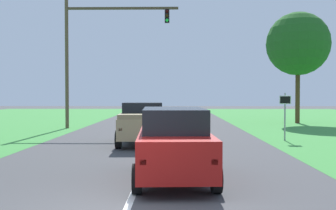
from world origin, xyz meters
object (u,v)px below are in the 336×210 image
Objects in this scene: pickup_truck_lead at (143,123)px; oak_tree_right at (298,44)px; keep_moving_sign at (285,110)px; red_suv_near at (174,143)px; traffic_light at (94,44)px.

oak_tree_right reaches higher than pickup_truck_lead.
red_suv_near is at bearing -120.51° from keep_moving_sign.
pickup_truck_lead is 19.00m from oak_tree_right.
red_suv_near is 0.99× the size of pickup_truck_lead.
keep_moving_sign reaches higher than red_suv_near.
keep_moving_sign is (5.63, 9.56, 0.52)m from red_suv_near.
red_suv_near is 7.98m from pickup_truck_lead.
keep_moving_sign is at bearing 59.49° from red_suv_near.
pickup_truck_lead is at bearing -129.02° from oak_tree_right.
traffic_light reaches higher than pickup_truck_lead.
red_suv_near is 0.53× the size of oak_tree_right.
keep_moving_sign is (7.09, 1.72, 0.55)m from pickup_truck_lead.
keep_moving_sign reaches higher than pickup_truck_lead.
red_suv_near is at bearing -79.44° from pickup_truck_lead.
pickup_truck_lead is (-1.46, 7.84, -0.03)m from red_suv_near.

